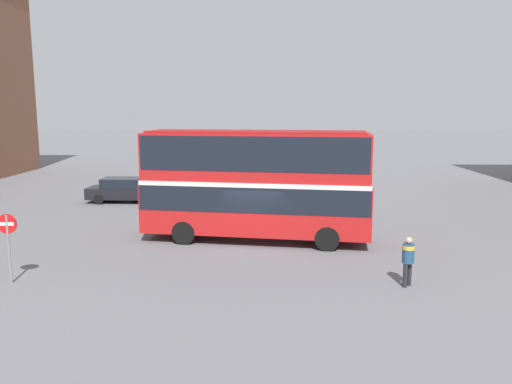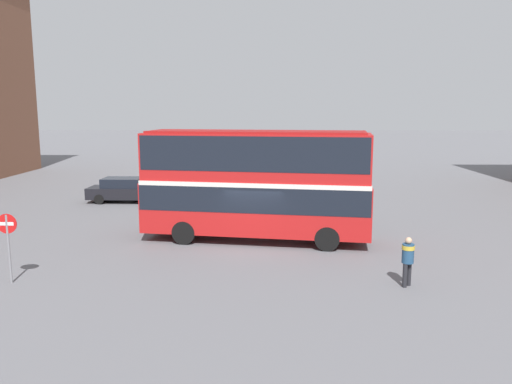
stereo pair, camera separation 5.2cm
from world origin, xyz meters
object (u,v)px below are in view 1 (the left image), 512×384
double_decker_bus (256,179)px  no_entry_sign (8,236)px  parked_car_kerb_near (124,190)px  pedestrian_foreground (408,256)px

double_decker_bus → no_entry_sign: 10.19m
parked_car_kerb_near → pedestrian_foreground: bearing=-46.9°
double_decker_bus → no_entry_sign: bearing=-136.4°
double_decker_bus → no_entry_sign: double_decker_bus is taller
double_decker_bus → pedestrian_foreground: size_ratio=6.10×
double_decker_bus → pedestrian_foreground: bearing=-39.9°
pedestrian_foreground → parked_car_kerb_near: (-13.78, 15.26, -0.26)m
parked_car_kerb_near → no_entry_sign: bearing=-87.9°
pedestrian_foreground → no_entry_sign: size_ratio=0.70×
parked_car_kerb_near → double_decker_bus: bearing=-46.5°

